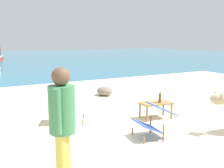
% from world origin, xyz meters
% --- Properties ---
extents(sand_beach, '(18.00, 14.00, 0.04)m').
position_xyz_m(sand_beach, '(0.00, 0.00, 0.02)').
color(sand_beach, beige).
rests_on(sand_beach, ground).
extents(water_surface, '(60.00, 36.00, 0.03)m').
position_xyz_m(water_surface, '(0.00, 22.00, 0.00)').
color(water_surface, teal).
rests_on(water_surface, ground).
extents(low_bench_table, '(0.81, 0.53, 0.41)m').
position_xyz_m(low_bench_table, '(0.48, 0.70, 0.38)').
color(low_bench_table, olive).
rests_on(low_bench_table, sand_beach).
extents(bottle, '(0.07, 0.07, 0.30)m').
position_xyz_m(bottle, '(0.55, 0.63, 0.56)').
color(bottle, brown).
rests_on(bottle, low_bench_table).
extents(deck_chair_near, '(0.84, 0.64, 0.68)m').
position_xyz_m(deck_chair_near, '(-0.31, -0.30, 0.42)').
color(deck_chair_near, olive).
rests_on(deck_chair_near, sand_beach).
extents(deck_chair_far, '(0.92, 0.80, 0.68)m').
position_xyz_m(deck_chair_far, '(-1.53, 1.42, 0.42)').
color(deck_chair_far, olive).
rests_on(deck_chair_far, sand_beach).
extents(person_standing, '(0.32, 0.45, 1.62)m').
position_xyz_m(person_standing, '(-2.54, -1.34, 0.99)').
color(person_standing, '#DBC64C').
rests_on(person_standing, sand_beach).
extents(shore_rock_large, '(0.64, 0.72, 0.31)m').
position_xyz_m(shore_rock_large, '(0.58, 3.66, 0.19)').
color(shore_rock_large, gray).
rests_on(shore_rock_large, sand_beach).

